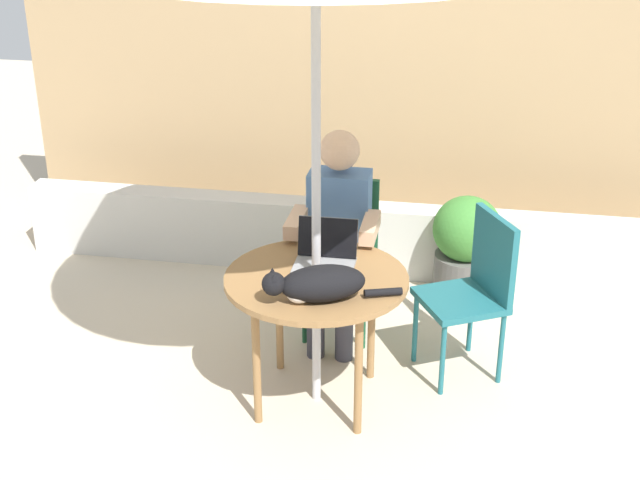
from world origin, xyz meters
TOP-DOWN VIEW (x-y plane):
  - ground_plane at (0.00, 0.00)m, footprint 14.00×14.00m
  - fence_back at (0.00, 2.23)m, footprint 5.09×0.08m
  - planter_wall_low at (0.00, 1.52)m, footprint 4.58×0.20m
  - patio_table at (0.00, 0.00)m, footprint 0.91×0.91m
  - chair_occupied at (0.00, 0.79)m, footprint 0.40×0.40m
  - chair_empty at (0.77, 0.43)m, footprint 0.54×0.54m
  - person_seated at (0.00, 0.64)m, footprint 0.48×0.48m
  - laptop at (0.02, 0.16)m, footprint 0.30×0.25m
  - cat at (0.05, -0.24)m, footprint 0.63×0.32m
  - potted_plant_near_fence at (0.71, 1.30)m, footprint 0.43×0.43m

SIDE VIEW (x-z plane):
  - ground_plane at x=0.00m, z-range 0.00..0.00m
  - planter_wall_low at x=0.00m, z-range 0.00..0.48m
  - potted_plant_near_fence at x=0.71m, z-range 0.01..0.67m
  - chair_occupied at x=0.00m, z-range 0.08..0.97m
  - chair_empty at x=0.77m, z-range 0.08..0.97m
  - patio_table at x=0.00m, z-range 0.29..1.00m
  - person_seated at x=0.00m, z-range 0.08..1.31m
  - laptop at x=0.02m, z-range 0.66..0.88m
  - cat at x=0.05m, z-range 0.71..0.88m
  - fence_back at x=0.00m, z-range 0.00..1.80m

